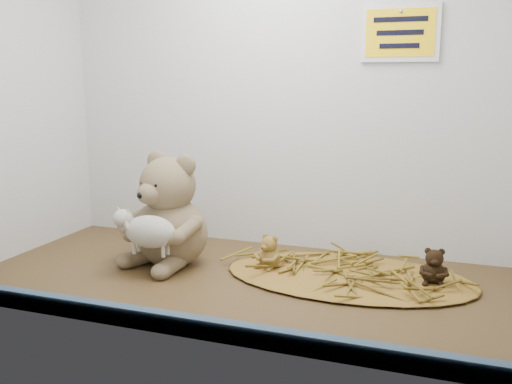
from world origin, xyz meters
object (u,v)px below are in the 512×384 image
(toy_lamb, at_px, (150,232))
(main_teddy, at_px, (170,209))
(mini_teddy_brown, at_px, (434,264))
(mini_teddy_tan, at_px, (270,250))

(toy_lamb, bearing_deg, main_teddy, 90.00)
(main_teddy, distance_m, mini_teddy_brown, 0.62)
(main_teddy, xyz_separation_m, mini_teddy_brown, (0.61, 0.05, -0.09))
(mini_teddy_brown, bearing_deg, mini_teddy_tan, 177.87)
(toy_lamb, height_order, mini_teddy_tan, toy_lamb)
(toy_lamb, distance_m, mini_teddy_tan, 0.28)
(main_teddy, height_order, toy_lamb, main_teddy)
(toy_lamb, height_order, mini_teddy_brown, toy_lamb)
(mini_teddy_tan, height_order, mini_teddy_brown, same)
(main_teddy, relative_size, mini_teddy_tan, 3.47)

